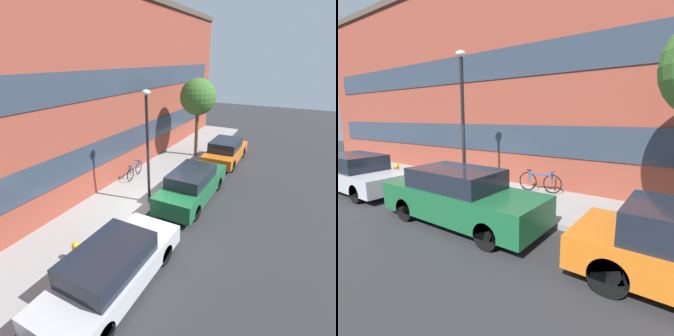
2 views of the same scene
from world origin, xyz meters
The scene contains 10 objects.
ground_plane centered at (0.00, 0.00, 0.00)m, with size 56.00×56.00×0.00m, color #2B2B2D.
sidewalk_strip centered at (0.00, 1.44, 0.07)m, with size 28.00×2.88×0.15m.
rowhouse_facade centered at (0.00, 3.32, 4.32)m, with size 28.00×1.02×8.62m.
parked_car_silver centered at (-4.02, -1.05, 0.68)m, with size 4.49×1.70×1.37m.
parked_car_green centered at (1.36, -1.05, 0.72)m, with size 4.49×1.63×1.44m.
parked_car_orange centered at (6.44, -1.05, 0.68)m, with size 4.03×1.69×1.37m.
fire_hydrant centered at (-3.84, 0.46, 0.48)m, with size 0.53×0.30×0.67m.
bicycle centered at (1.90, 2.30, 0.53)m, with size 1.56×0.44×0.76m.
street_tree centered at (6.36, 0.79, 3.65)m, with size 2.07×2.07×4.57m.
lamp_post centered at (0.13, 0.37, 2.96)m, with size 0.32×0.32×4.55m.
Camera 1 is at (-8.04, -4.75, 5.72)m, focal length 28.00 mm.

